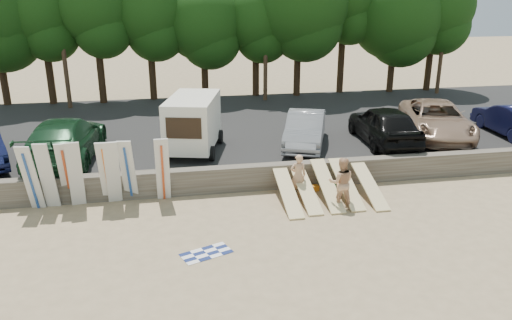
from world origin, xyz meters
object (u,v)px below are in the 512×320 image
object	(u,v)px
box_trailer	(193,121)
car_1	(65,139)
car_3	(384,124)
beachgoer_a	(298,175)
cooler	(331,186)
beachgoer_b	(341,183)
car_4	(436,120)
car_2	(305,130)
car_5	(511,119)

from	to	relation	value
box_trailer	car_1	bearing A→B (deg)	-163.33
car_3	beachgoer_a	xyz separation A→B (m)	(-5.05, -3.71, -0.76)
car_3	cooler	distance (m)	5.15
box_trailer	car_3	bearing A→B (deg)	11.95
beachgoer_a	beachgoer_b	world-z (taller)	beachgoer_b
car_1	beachgoer_b	size ratio (longest dim) A/B	3.28
car_1	car_4	distance (m)	16.97
car_2	car_5	xyz separation A→B (m)	(10.40, -0.04, -0.01)
car_3	beachgoer_b	world-z (taller)	car_3
car_1	car_4	bearing A→B (deg)	-174.64
cooler	box_trailer	bearing A→B (deg)	150.41
box_trailer	car_4	world-z (taller)	box_trailer
car_1	beachgoer_a	world-z (taller)	car_1
car_3	cooler	xyz separation A→B (m)	(-3.62, -3.37, -1.43)
car_4	car_5	world-z (taller)	car_4
car_1	car_5	xyz separation A→B (m)	(20.74, 0.03, -0.13)
box_trailer	car_2	bearing A→B (deg)	12.88
box_trailer	car_2	xyz separation A→B (m)	(5.03, -0.14, -0.59)
car_5	box_trailer	bearing A→B (deg)	2.43
car_4	car_5	xyz separation A→B (m)	(3.78, -0.35, -0.08)
car_4	car_5	size ratio (longest dim) A/B	1.30
car_4	beachgoer_b	distance (m)	8.75
box_trailer	car_5	size ratio (longest dim) A/B	0.90
car_1	car_4	xyz separation A→B (m)	(16.96, 0.38, -0.06)
box_trailer	beachgoer_a	size ratio (longest dim) A/B	2.51
car_3	cooler	size ratio (longest dim) A/B	13.74
car_2	car_5	size ratio (longest dim) A/B	1.01
car_1	cooler	size ratio (longest dim) A/B	16.25
car_1	car_5	bearing A→B (deg)	-175.83
car_3	car_5	world-z (taller)	car_3
car_3	beachgoer_b	size ratio (longest dim) A/B	2.77
car_2	cooler	world-z (taller)	car_2
car_2	cooler	xyz separation A→B (m)	(0.06, -3.61, -1.31)
car_4	cooler	xyz separation A→B (m)	(-6.55, -3.93, -1.38)
car_1	car_5	world-z (taller)	car_1
car_5	beachgoer_a	bearing A→B (deg)	21.48
car_2	car_4	world-z (taller)	car_4
car_4	beachgoer_a	world-z (taller)	car_4
box_trailer	cooler	size ratio (longest dim) A/B	10.94
car_5	beachgoer_b	bearing A→B (deg)	29.37
car_3	car_5	bearing A→B (deg)	-175.20
car_2	car_4	bearing A→B (deg)	22.88
box_trailer	cooler	world-z (taller)	box_trailer
car_2	cooler	distance (m)	3.84
box_trailer	car_4	size ratio (longest dim) A/B	0.69
car_2	beachgoer_b	size ratio (longest dim) A/B	2.48
box_trailer	cooler	bearing A→B (deg)	-21.94
car_4	beachgoer_a	bearing A→B (deg)	-135.25
car_2	car_1	bearing A→B (deg)	-159.45
car_5	cooler	bearing A→B (deg)	22.18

